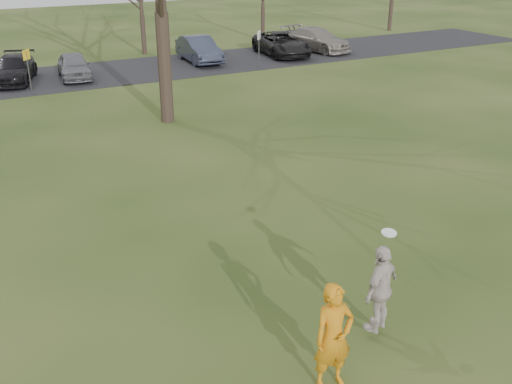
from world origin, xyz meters
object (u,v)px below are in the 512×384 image
player_defender (333,337)px  car_7 (316,39)px  car_5 (199,49)px  car_3 (14,69)px  car_4 (74,66)px  catching_play (381,288)px  car_6 (282,44)px

player_defender → car_7: bearing=61.8°
player_defender → car_5: 27.43m
car_3 → car_4: bearing=5.7°
car_4 → car_5: car_5 is taller
car_5 → car_7: bearing=2.4°
player_defender → catching_play: size_ratio=0.99×
car_4 → car_7: (15.34, 0.69, 0.07)m
car_3 → car_6: bearing=17.2°
car_3 → car_7: 18.17m
car_3 → car_5: 10.18m
car_5 → car_7: (8.00, -0.22, -0.01)m
player_defender → catching_play: 1.65m
player_defender → car_6: size_ratio=0.38×
car_7 → car_4: bearing=168.8°
car_3 → car_6: (15.45, -0.23, 0.06)m
car_7 → car_6: bearing=172.5°
car_3 → catching_play: 25.11m
car_6 → catching_play: catching_play is taller
player_defender → car_5: size_ratio=0.43×
car_4 → car_5: size_ratio=0.86×
car_5 → car_4: bearing=-169.1°
car_5 → catching_play: (-7.48, -25.25, 0.26)m
car_4 → catching_play: 24.35m
catching_play → car_3: bearing=96.2°
car_5 → car_6: car_5 is taller
car_7 → catching_play: catching_play is taller
car_7 → catching_play: (-15.47, -25.03, 0.27)m
car_4 → car_7: car_7 is taller
car_4 → car_7: 15.36m
car_4 → car_6: car_6 is taller
car_7 → catching_play: bearing=-135.4°
car_5 → car_7: size_ratio=0.90×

